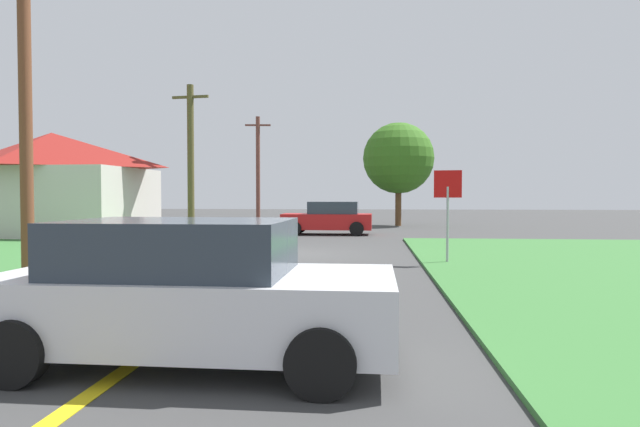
% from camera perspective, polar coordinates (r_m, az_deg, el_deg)
% --- Properties ---
extents(ground_plane, '(120.00, 120.00, 0.00)m').
position_cam_1_polar(ground_plane, '(17.81, -3.21, -4.26)').
color(ground_plane, '#3C3C3C').
extents(lane_stripe_center, '(0.20, 14.00, 0.01)m').
position_cam_1_polar(lane_stripe_center, '(10.05, -10.15, -9.00)').
color(lane_stripe_center, yellow).
rests_on(lane_stripe_center, ground).
extents(stop_sign, '(0.75, 0.18, 2.60)m').
position_cam_1_polar(stop_sign, '(15.28, 13.32, 1.58)').
color(stop_sign, '#9EA0A8').
rests_on(stop_sign, ground).
extents(car_behind_on_main_road, '(4.50, 2.21, 1.62)m').
position_cam_1_polar(car_behind_on_main_road, '(6.37, -13.39, -8.00)').
color(car_behind_on_main_road, silver).
rests_on(car_behind_on_main_road, ground).
extents(car_approaching_junction, '(4.41, 2.05, 1.62)m').
position_cam_1_polar(car_approaching_junction, '(26.62, 0.92, -0.49)').
color(car_approaching_junction, red).
rests_on(car_approaching_junction, ground).
extents(utility_pole_near, '(1.76, 0.64, 8.00)m').
position_cam_1_polar(utility_pole_near, '(14.63, -28.65, 10.40)').
color(utility_pole_near, brown).
rests_on(utility_pole_near, ground).
extents(utility_pole_mid, '(1.80, 0.33, 7.12)m').
position_cam_1_polar(utility_pole_mid, '(26.28, -13.48, 5.66)').
color(utility_pole_mid, brown).
rests_on(utility_pole_mid, ground).
extents(utility_pole_far, '(1.80, 0.33, 7.49)m').
position_cam_1_polar(utility_pole_far, '(38.52, -6.56, 4.77)').
color(utility_pole_far, brown).
rests_on(utility_pole_far, ground).
extents(oak_tree_left, '(4.49, 4.49, 6.55)m').
position_cam_1_polar(oak_tree_left, '(34.74, 8.28, 5.78)').
color(oak_tree_left, brown).
rests_on(oak_tree_left, ground).
extents(barn, '(8.46, 6.12, 4.89)m').
position_cam_1_polar(barn, '(28.57, -26.41, 2.76)').
color(barn, beige).
rests_on(barn, ground).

